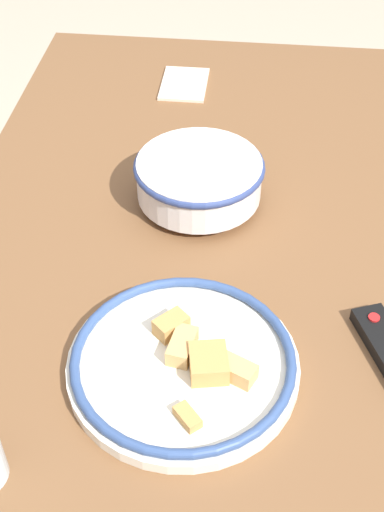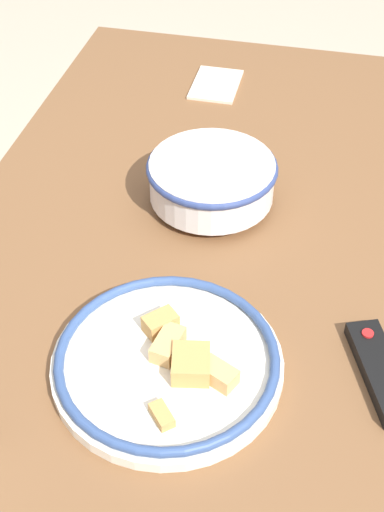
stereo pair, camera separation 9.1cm
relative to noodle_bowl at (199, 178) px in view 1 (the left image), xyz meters
The scene contains 5 objects.
ground_plane 0.77m from the noodle_bowl, 27.84° to the left, with size 8.00×8.00×0.00m, color #B7A88E.
dining_table 0.16m from the noodle_bowl, 27.84° to the left, with size 1.37×0.90×0.72m.
noodle_bowl is the anchor object (origin of this frame).
food_plate 0.37m from the noodle_bowl, ahead, with size 0.31×0.31×0.05m.
folded_napkin 0.40m from the noodle_bowl, 169.58° to the right, with size 0.14×0.10×0.01m.
Camera 1 is at (0.87, 0.05, 1.49)m, focal length 50.00 mm.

